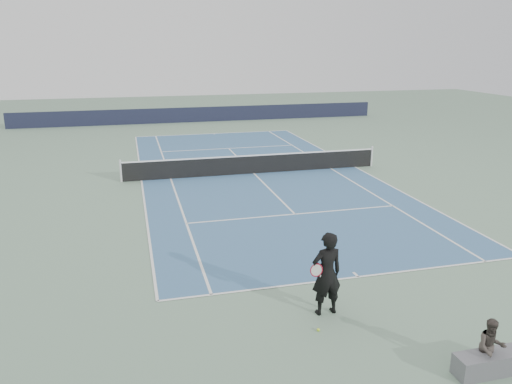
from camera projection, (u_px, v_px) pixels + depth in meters
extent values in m
plane|color=slate|center=(254.00, 174.00, 24.86)|extent=(80.00, 80.00, 0.00)
cube|color=#3B638C|center=(254.00, 174.00, 24.86)|extent=(10.97, 23.77, 0.01)
cylinder|color=silver|center=(121.00, 171.00, 23.19)|extent=(0.10, 0.10, 1.07)
cylinder|color=silver|center=(372.00, 156.00, 26.22)|extent=(0.10, 0.10, 1.07)
cube|color=black|center=(254.00, 165.00, 24.73)|extent=(12.80, 0.03, 0.90)
cube|color=white|center=(254.00, 155.00, 24.59)|extent=(12.80, 0.04, 0.06)
cube|color=black|center=(201.00, 114.00, 41.30)|extent=(30.00, 0.25, 1.20)
imported|color=black|center=(327.00, 274.00, 11.71)|extent=(0.82, 0.62, 2.07)
torus|color=#A10D22|center=(316.00, 270.00, 11.56)|extent=(0.34, 0.18, 0.36)
cylinder|color=white|center=(316.00, 270.00, 11.56)|extent=(0.29, 0.14, 0.32)
cylinder|color=white|center=(320.00, 279.00, 11.69)|extent=(0.08, 0.13, 0.27)
sphere|color=#C0E62F|center=(318.00, 330.00, 11.22)|extent=(0.07, 0.07, 0.07)
cube|color=#5D5D62|center=(488.00, 363.00, 9.74)|extent=(1.45, 0.83, 0.44)
imported|color=#403933|center=(491.00, 347.00, 9.64)|extent=(0.68, 0.60, 1.18)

